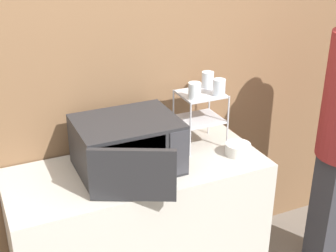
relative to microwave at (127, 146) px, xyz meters
The scene contains 8 objects.
wall_back 0.43m from the microwave, 80.90° to the left, with size 8.00×0.06×2.60m.
counter 0.59m from the microwave, ahead, with size 1.44×0.60×0.89m.
microwave is the anchor object (origin of this frame).
dish_rack 0.52m from the microwave, 12.49° to the left, with size 0.26×0.23×0.33m.
glass_front_left 0.49m from the microwave, ahead, with size 0.07×0.07×0.09m.
glass_back_right 0.65m from the microwave, 17.51° to the left, with size 0.07×0.07×0.09m.
glass_front_right 0.62m from the microwave, ahead, with size 0.07×0.07×0.09m.
bowl 0.65m from the microwave, ahead, with size 0.15×0.15×0.07m.
Camera 1 is at (-0.79, -1.81, 2.18)m, focal length 50.00 mm.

